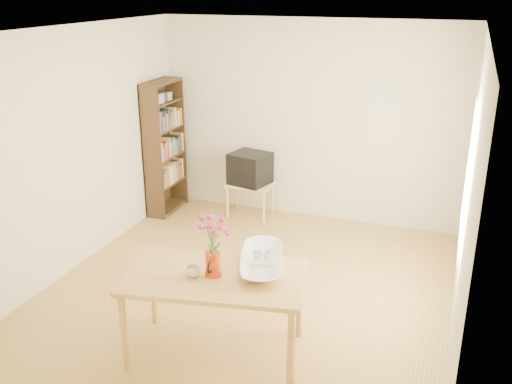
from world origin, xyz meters
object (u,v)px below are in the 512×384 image
at_px(table, 215,283).
at_px(pitcher, 213,265).
at_px(mug, 193,271).
at_px(bowl, 262,238).
at_px(television, 250,168).

relative_size(table, pitcher, 7.42).
distance_m(mug, bowl, 0.62).
relative_size(table, bowl, 2.97).
bearing_deg(pitcher, bowl, 37.48).
distance_m(table, pitcher, 0.17).
bearing_deg(television, table, -60.90).
xyz_separation_m(pitcher, mug, (-0.14, -0.07, -0.05)).
bearing_deg(mug, television, -87.60).
relative_size(pitcher, television, 0.38).
height_order(table, pitcher, pitcher).
bearing_deg(bowl, pitcher, -137.02).
relative_size(table, television, 2.80).
distance_m(bowl, television, 2.96).
height_order(table, bowl, bowl).
relative_size(mug, bowl, 0.21).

